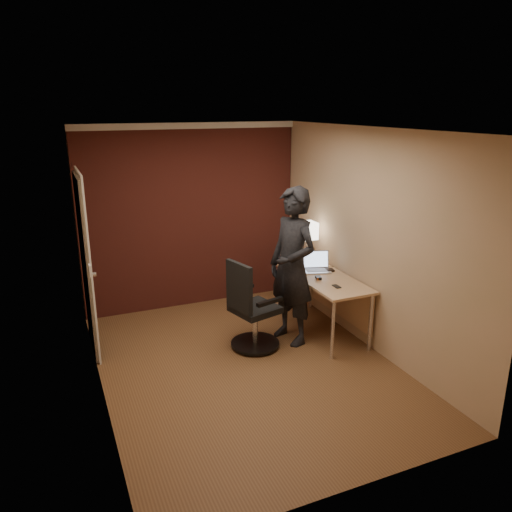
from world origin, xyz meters
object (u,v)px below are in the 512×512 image
wallet (330,270)px  person (292,267)px  desk (327,284)px  desk_lamp (307,231)px  phone (337,286)px  laptop (316,265)px  mouse (318,278)px  office_chair (251,311)px

wallet → person: 0.69m
desk → person: size_ratio=0.81×
desk_lamp → phone: desk_lamp is taller
laptop → wallet: size_ratio=3.58×
person → mouse: bearing=73.4°
office_chair → desk: bearing=5.5°
laptop → person: size_ratio=0.21×
desk_lamp → wallet: 0.61m
desk_lamp → desk: bearing=-92.2°
desk_lamp → wallet: bearing=-78.9°
office_chair → wallet: bearing=10.4°
office_chair → phone: bearing=-18.1°
desk → phone: size_ratio=13.04×
desk_lamp → person: person is taller
wallet → person: size_ratio=0.06×
laptop → wallet: laptop is taller
mouse → office_chair: bearing=-163.3°
mouse → person: (-0.35, 0.01, 0.18)m
person → desk_lamp: bearing=125.0°
laptop → mouse: 0.34m
desk → mouse: 0.25m
office_chair → mouse: bearing=0.5°
phone → office_chair: bearing=162.7°
desk_lamp → mouse: size_ratio=5.35×
wallet → office_chair: office_chair is taller
office_chair → person: (0.53, 0.02, 0.46)m
laptop → person: 0.59m
desk_lamp → mouse: bearing=-106.8°
desk → desk_lamp: bearing=87.8°
wallet → laptop: bearing=145.0°
desk_lamp → laptop: (-0.05, -0.35, -0.35)m
desk_lamp → person: 0.87m
mouse → wallet: mouse is taller
desk_lamp → office_chair: bearing=-148.4°
phone → wallet: bearing=67.0°
desk_lamp → wallet: desk_lamp is taller
laptop → wallet: 0.18m
desk → wallet: 0.21m
mouse → person: bearing=-165.5°
desk → phone: bearing=-106.3°
mouse → office_chair: 0.93m
laptop → mouse: bearing=-115.8°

